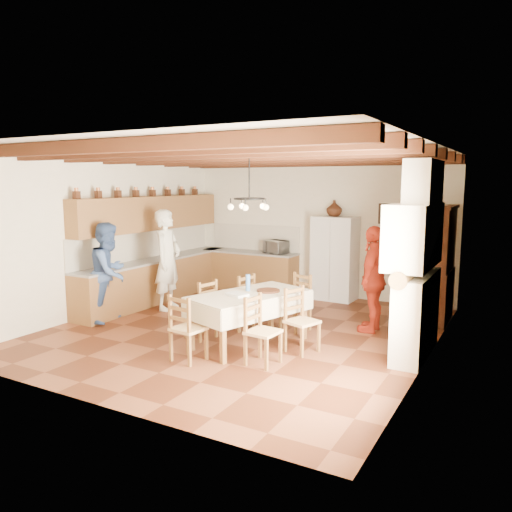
{
  "coord_description": "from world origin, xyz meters",
  "views": [
    {
      "loc": [
        4.17,
        -7.04,
        2.49
      ],
      "look_at": [
        0.1,
        0.3,
        1.25
      ],
      "focal_mm": 35.0,
      "sensor_mm": 36.0,
      "label": 1
    }
  ],
  "objects_px": {
    "refrigerator": "(336,258)",
    "chair_left_near": "(201,309)",
    "person_woman_blue": "(109,272)",
    "chair_left_far": "(239,301)",
    "chair_right_near": "(263,331)",
    "dining_table": "(249,299)",
    "chair_end_far": "(295,302)",
    "person_woman_red": "(374,279)",
    "chair_end_near": "(188,327)",
    "person_man": "(168,260)",
    "microwave": "(276,247)",
    "chair_right_far": "(302,320)",
    "hutch": "(438,264)"
  },
  "relations": [
    {
      "from": "refrigerator",
      "to": "chair_left_near",
      "type": "xyz_separation_m",
      "value": [
        -0.94,
        -3.68,
        -0.41
      ]
    },
    {
      "from": "refrigerator",
      "to": "person_woman_blue",
      "type": "height_order",
      "value": "person_woman_blue"
    },
    {
      "from": "chair_left_near",
      "to": "chair_left_far",
      "type": "distance_m",
      "value": 0.8
    },
    {
      "from": "chair_left_near",
      "to": "chair_right_near",
      "type": "distance_m",
      "value": 1.55
    },
    {
      "from": "dining_table",
      "to": "chair_end_far",
      "type": "height_order",
      "value": "chair_end_far"
    },
    {
      "from": "dining_table",
      "to": "person_woman_red",
      "type": "distance_m",
      "value": 2.19
    },
    {
      "from": "chair_end_near",
      "to": "person_man",
      "type": "xyz_separation_m",
      "value": [
        -2.09,
        2.16,
        0.51
      ]
    },
    {
      "from": "chair_left_far",
      "to": "person_woman_blue",
      "type": "height_order",
      "value": "person_woman_blue"
    },
    {
      "from": "microwave",
      "to": "person_woman_blue",
      "type": "bearing_deg",
      "value": -93.27
    },
    {
      "from": "microwave",
      "to": "chair_right_far",
      "type": "bearing_deg",
      "value": -37.84
    },
    {
      "from": "refrigerator",
      "to": "chair_left_far",
      "type": "height_order",
      "value": "refrigerator"
    },
    {
      "from": "refrigerator",
      "to": "chair_end_near",
      "type": "height_order",
      "value": "refrigerator"
    },
    {
      "from": "chair_end_near",
      "to": "chair_left_near",
      "type": "bearing_deg",
      "value": -56.45
    },
    {
      "from": "chair_left_near",
      "to": "chair_end_near",
      "type": "bearing_deg",
      "value": 37.23
    },
    {
      "from": "chair_right_near",
      "to": "person_woman_blue",
      "type": "bearing_deg",
      "value": 85.1
    },
    {
      "from": "chair_left_near",
      "to": "chair_end_far",
      "type": "height_order",
      "value": "same"
    },
    {
      "from": "person_woman_blue",
      "to": "microwave",
      "type": "distance_m",
      "value": 3.9
    },
    {
      "from": "chair_left_near",
      "to": "chair_right_far",
      "type": "height_order",
      "value": "same"
    },
    {
      "from": "chair_end_near",
      "to": "person_man",
      "type": "relative_size",
      "value": 0.49
    },
    {
      "from": "person_man",
      "to": "microwave",
      "type": "height_order",
      "value": "person_man"
    },
    {
      "from": "person_woman_blue",
      "to": "person_man",
      "type": "bearing_deg",
      "value": -32.54
    },
    {
      "from": "refrigerator",
      "to": "microwave",
      "type": "height_order",
      "value": "refrigerator"
    },
    {
      "from": "refrigerator",
      "to": "chair_end_far",
      "type": "bearing_deg",
      "value": -83.13
    },
    {
      "from": "dining_table",
      "to": "chair_right_near",
      "type": "xyz_separation_m",
      "value": [
        0.59,
        -0.65,
        -0.25
      ]
    },
    {
      "from": "dining_table",
      "to": "chair_left_near",
      "type": "distance_m",
      "value": 0.89
    },
    {
      "from": "dining_table",
      "to": "chair_left_near",
      "type": "bearing_deg",
      "value": -173.9
    },
    {
      "from": "chair_left_near",
      "to": "hutch",
      "type": "bearing_deg",
      "value": 144.21
    },
    {
      "from": "microwave",
      "to": "chair_right_near",
      "type": "bearing_deg",
      "value": -45.5
    },
    {
      "from": "chair_right_near",
      "to": "microwave",
      "type": "bearing_deg",
      "value": 29.36
    },
    {
      "from": "dining_table",
      "to": "person_woman_red",
      "type": "bearing_deg",
      "value": 48.12
    },
    {
      "from": "hutch",
      "to": "chair_end_far",
      "type": "xyz_separation_m",
      "value": [
        -1.99,
        -1.78,
        -0.56
      ]
    },
    {
      "from": "chair_left_far",
      "to": "person_woman_blue",
      "type": "xyz_separation_m",
      "value": [
        -2.27,
        -0.73,
        0.42
      ]
    },
    {
      "from": "person_woman_blue",
      "to": "refrigerator",
      "type": "bearing_deg",
      "value": -54.77
    },
    {
      "from": "refrigerator",
      "to": "microwave",
      "type": "xyz_separation_m",
      "value": [
        -1.4,
        -0.07,
        0.16
      ]
    },
    {
      "from": "chair_left_far",
      "to": "chair_end_far",
      "type": "bearing_deg",
      "value": 127.21
    },
    {
      "from": "dining_table",
      "to": "chair_right_near",
      "type": "distance_m",
      "value": 0.91
    },
    {
      "from": "chair_left_far",
      "to": "chair_end_near",
      "type": "bearing_deg",
      "value": 19.52
    },
    {
      "from": "refrigerator",
      "to": "chair_end_near",
      "type": "xyz_separation_m",
      "value": [
        -0.49,
        -4.61,
        -0.41
      ]
    },
    {
      "from": "hutch",
      "to": "chair_left_near",
      "type": "height_order",
      "value": "hutch"
    },
    {
      "from": "chair_end_far",
      "to": "hutch",
      "type": "bearing_deg",
      "value": 61.01
    },
    {
      "from": "chair_end_near",
      "to": "dining_table",
      "type": "bearing_deg",
      "value": -103.67
    },
    {
      "from": "chair_left_near",
      "to": "chair_right_far",
      "type": "bearing_deg",
      "value": 106.96
    },
    {
      "from": "chair_left_far",
      "to": "chair_end_near",
      "type": "relative_size",
      "value": 1.0
    },
    {
      "from": "chair_right_far",
      "to": "chair_end_far",
      "type": "bearing_deg",
      "value": 49.21
    },
    {
      "from": "chair_right_near",
      "to": "person_man",
      "type": "distance_m",
      "value": 3.6
    },
    {
      "from": "dining_table",
      "to": "chair_left_far",
      "type": "bearing_deg",
      "value": 131.23
    },
    {
      "from": "refrigerator",
      "to": "person_man",
      "type": "distance_m",
      "value": 3.56
    },
    {
      "from": "chair_left_far",
      "to": "chair_right_far",
      "type": "distance_m",
      "value": 1.54
    },
    {
      "from": "chair_left_near",
      "to": "person_man",
      "type": "height_order",
      "value": "person_man"
    },
    {
      "from": "hutch",
      "to": "chair_end_near",
      "type": "relative_size",
      "value": 2.18
    }
  ]
}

